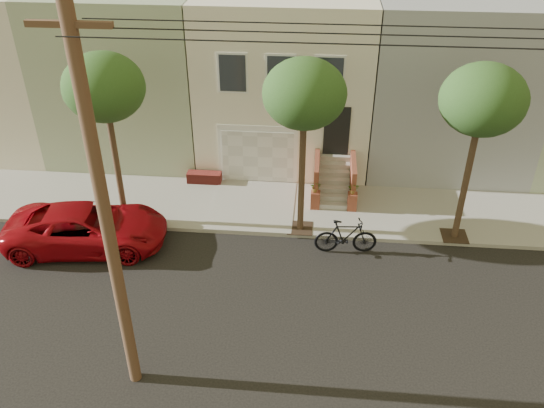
{
  "coord_description": "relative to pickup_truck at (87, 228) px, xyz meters",
  "views": [
    {
      "loc": [
        1.5,
        -12.96,
        11.82
      ],
      "look_at": [
        0.05,
        3.0,
        1.7
      ],
      "focal_mm": 37.19,
      "sensor_mm": 36.0,
      "label": 1
    }
  ],
  "objects": [
    {
      "name": "motorcycle",
      "position": [
        8.91,
        0.44,
        -0.11
      ],
      "size": [
        2.19,
        0.79,
        1.29
      ],
      "primitive_type": "imported",
      "rotation": [
        0.0,
        0.0,
        1.66
      ],
      "color": "black",
      "rests_on": "ground"
    },
    {
      "name": "tree_right",
      "position": [
        12.81,
        1.51,
        4.5
      ],
      "size": [
        2.7,
        2.57,
        6.3
      ],
      "color": "#2D2116",
      "rests_on": "sidewalk"
    },
    {
      "name": "tree_left",
      "position": [
        0.81,
        1.51,
        4.5
      ],
      "size": [
        2.7,
        2.57,
        6.3
      ],
      "color": "#2D2116",
      "rests_on": "sidewalk"
    },
    {
      "name": "pickup_truck",
      "position": [
        0.0,
        0.0,
        0.0
      ],
      "size": [
        5.7,
        3.12,
        1.51
      ],
      "primitive_type": "imported",
      "rotation": [
        0.0,
        0.0,
        1.69
      ],
      "color": "maroon",
      "rests_on": "ground"
    },
    {
      "name": "tree_mid",
      "position": [
        7.31,
        1.51,
        4.5
      ],
      "size": [
        2.7,
        2.57,
        6.3
      ],
      "color": "#2D2116",
      "rests_on": "sidewalk"
    },
    {
      "name": "ground",
      "position": [
        6.31,
        -2.39,
        -0.76
      ],
      "size": [
        90.0,
        90.0,
        0.0
      ],
      "primitive_type": "plane",
      "color": "black",
      "rests_on": "ground"
    },
    {
      "name": "house_row",
      "position": [
        6.32,
        8.8,
        2.89
      ],
      "size": [
        33.1,
        11.7,
        7.0
      ],
      "color": "beige",
      "rests_on": "sidewalk"
    },
    {
      "name": "sidewalk",
      "position": [
        6.31,
        2.96,
        -0.68
      ],
      "size": [
        40.0,
        3.7,
        0.15
      ],
      "primitive_type": "cube",
      "color": "gray",
      "rests_on": "ground"
    }
  ]
}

